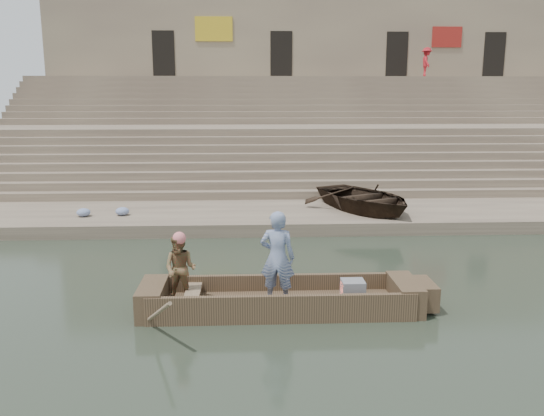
{
  "coord_description": "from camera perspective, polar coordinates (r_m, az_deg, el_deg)",
  "views": [
    {
      "loc": [
        -4.15,
        -10.4,
        4.34
      ],
      "look_at": [
        -3.5,
        3.69,
        1.4
      ],
      "focal_mm": 36.75,
      "sensor_mm": 36.0,
      "label": 1
    }
  ],
  "objects": [
    {
      "name": "upper_landing",
      "position": [
        33.2,
        4.59,
        8.74
      ],
      "size": [
        32.0,
        3.0,
        5.2
      ],
      "primitive_type": "cube",
      "color": "gray",
      "rests_on": "ground"
    },
    {
      "name": "main_rowboat",
      "position": [
        11.41,
        0.82,
        -9.97
      ],
      "size": [
        5.0,
        1.3,
        0.22
      ],
      "primitive_type": "cube",
      "color": "brown",
      "rests_on": "ground"
    },
    {
      "name": "mid_landing",
      "position": [
        26.39,
        6.44,
        5.31
      ],
      "size": [
        32.0,
        3.0,
        2.8
      ],
      "primitive_type": "cube",
      "color": "gray",
      "rests_on": "ground"
    },
    {
      "name": "pedestrian",
      "position": [
        34.67,
        15.55,
        14.19
      ],
      "size": [
        0.77,
        1.17,
        1.7
      ],
      "primitive_type": "imported",
      "rotation": [
        0.0,
        0.0,
        1.43
      ],
      "color": "#B41E25",
      "rests_on": "upper_landing"
    },
    {
      "name": "ground",
      "position": [
        12.01,
        18.06,
        -10.02
      ],
      "size": [
        120.0,
        120.0,
        0.0
      ],
      "primitive_type": "plane",
      "color": "#283326",
      "rests_on": "ground"
    },
    {
      "name": "rowing_man",
      "position": [
        11.23,
        -9.37,
        -6.18
      ],
      "size": [
        0.78,
        0.67,
        1.37
      ],
      "primitive_type": "imported",
      "rotation": [
        0.0,
        0.0,
        -0.26
      ],
      "color": "#27773C",
      "rests_on": "main_rowboat"
    },
    {
      "name": "rowboat_trim",
      "position": [
        11.35,
        1.88,
        -9.03
      ],
      "size": [
        6.04,
        2.63,
        2.04
      ],
      "color": "brown",
      "rests_on": "ground"
    },
    {
      "name": "standing_man",
      "position": [
        10.95,
        0.56,
        -5.1
      ],
      "size": [
        0.77,
        0.59,
        1.88
      ],
      "primitive_type": "imported",
      "rotation": [
        0.0,
        0.0,
        2.92
      ],
      "color": "navy",
      "rests_on": "main_rowboat"
    },
    {
      "name": "cloth_bundles",
      "position": [
        18.87,
        -16.92,
        -0.38
      ],
      "size": [
        1.66,
        0.55,
        0.26
      ],
      "color": "#3F5999",
      "rests_on": "lower_landing"
    },
    {
      "name": "ghat_steps",
      "position": [
        28.01,
        5.92,
        6.51
      ],
      "size": [
        32.0,
        11.0,
        5.2
      ],
      "color": "gray",
      "rests_on": "ground"
    },
    {
      "name": "television",
      "position": [
        11.48,
        8.22,
        -8.31
      ],
      "size": [
        0.46,
        0.42,
        0.4
      ],
      "color": "gray",
      "rests_on": "main_rowboat"
    },
    {
      "name": "lower_landing",
      "position": [
        19.31,
        9.83,
        -0.78
      ],
      "size": [
        32.0,
        4.0,
        0.4
      ],
      "primitive_type": "cube",
      "color": "gray",
      "rests_on": "ground"
    },
    {
      "name": "building_wall",
      "position": [
        37.15,
        3.88,
        13.7
      ],
      "size": [
        32.0,
        5.07,
        11.2
      ],
      "color": "#9C8B6A",
      "rests_on": "ground"
    },
    {
      "name": "beached_rowboat",
      "position": [
        19.06,
        9.43,
        1.04
      ],
      "size": [
        4.57,
        5.15,
        0.88
      ],
      "primitive_type": "imported",
      "rotation": [
        0.0,
        0.0,
        0.44
      ],
      "color": "#2D2116",
      "rests_on": "lower_landing"
    }
  ]
}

